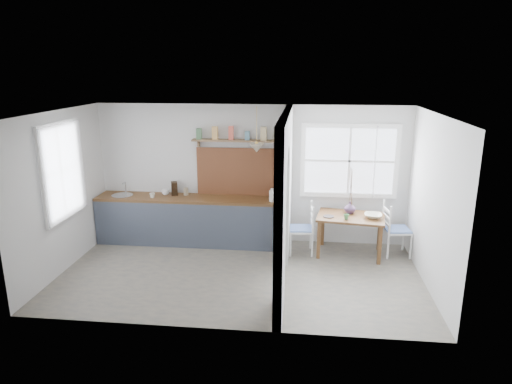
# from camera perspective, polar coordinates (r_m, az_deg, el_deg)

# --- Properties ---
(floor) EXTENTS (5.80, 3.20, 0.01)m
(floor) POSITION_cam_1_polar(r_m,az_deg,el_deg) (7.51, -2.03, -10.28)
(floor) COLOR gray
(floor) RESTS_ON ground
(ceiling) EXTENTS (5.80, 3.20, 0.01)m
(ceiling) POSITION_cam_1_polar(r_m,az_deg,el_deg) (6.80, -2.24, 9.87)
(ceiling) COLOR silver
(ceiling) RESTS_ON walls
(walls) EXTENTS (5.81, 3.21, 2.60)m
(walls) POSITION_cam_1_polar(r_m,az_deg,el_deg) (7.05, -2.13, -0.71)
(walls) COLOR silver
(walls) RESTS_ON floor
(partition) EXTENTS (0.12, 3.20, 2.60)m
(partition) POSITION_cam_1_polar(r_m,az_deg,el_deg) (7.00, 3.61, 0.44)
(partition) COLOR silver
(partition) RESTS_ON floor
(kitchen_window) EXTENTS (0.10, 1.16, 1.50)m
(kitchen_window) POSITION_cam_1_polar(r_m,az_deg,el_deg) (7.89, -23.27, 2.41)
(kitchen_window) COLOR white
(kitchen_window) RESTS_ON walls
(nook_window) EXTENTS (1.76, 0.10, 1.30)m
(nook_window) POSITION_cam_1_polar(r_m,az_deg,el_deg) (8.46, 11.59, 3.81)
(nook_window) COLOR white
(nook_window) RESTS_ON walls
(counter) EXTENTS (3.50, 0.60, 0.90)m
(counter) POSITION_cam_1_polar(r_m,az_deg,el_deg) (8.76, -8.17, -3.39)
(counter) COLOR brown
(counter) RESTS_ON floor
(sink) EXTENTS (0.40, 0.40, 0.02)m
(sink) POSITION_cam_1_polar(r_m,az_deg,el_deg) (9.01, -16.36, -0.44)
(sink) COLOR #B7B8B9
(sink) RESTS_ON counter
(backsplash) EXTENTS (1.65, 0.03, 0.90)m
(backsplash) POSITION_cam_1_polar(r_m,az_deg,el_deg) (8.57, -1.98, 2.56)
(backsplash) COLOR brown
(backsplash) RESTS_ON walls
(shelf) EXTENTS (1.75, 0.20, 0.21)m
(shelf) POSITION_cam_1_polar(r_m,az_deg,el_deg) (8.37, -2.11, 6.76)
(shelf) COLOR #8A654B
(shelf) RESTS_ON walls
(pendant_lamp) EXTENTS (0.26, 0.26, 0.16)m
(pendant_lamp) POSITION_cam_1_polar(r_m,az_deg,el_deg) (8.01, 0.08, 5.53)
(pendant_lamp) COLOR beige
(pendant_lamp) RESTS_ON ceiling
(utensil_rail) EXTENTS (0.02, 0.50, 0.02)m
(utensil_rail) POSITION_cam_1_polar(r_m,az_deg,el_deg) (7.82, 3.24, 2.04)
(utensil_rail) COLOR #B7B8B9
(utensil_rail) RESTS_ON partition
(dining_table) EXTENTS (1.25, 0.92, 0.72)m
(dining_table) POSITION_cam_1_polar(r_m,az_deg,el_deg) (8.32, 11.64, -5.29)
(dining_table) COLOR brown
(dining_table) RESTS_ON floor
(chair_left) EXTENTS (0.45, 0.45, 0.92)m
(chair_left) POSITION_cam_1_polar(r_m,az_deg,el_deg) (8.22, 5.65, -4.54)
(chair_left) COLOR white
(chair_left) RESTS_ON floor
(chair_right) EXTENTS (0.49, 0.49, 0.96)m
(chair_right) POSITION_cam_1_polar(r_m,az_deg,el_deg) (8.46, 17.21, -4.45)
(chair_right) COLOR white
(chair_right) RESTS_ON floor
(kettle) EXTENTS (0.20, 0.17, 0.23)m
(kettle) POSITION_cam_1_polar(r_m,az_deg,el_deg) (8.23, 2.16, -0.38)
(kettle) COLOR white
(kettle) RESTS_ON counter
(mug_a) EXTENTS (0.12, 0.12, 0.09)m
(mug_a) POSITION_cam_1_polar(r_m,az_deg,el_deg) (8.68, -12.84, -0.42)
(mug_a) COLOR white
(mug_a) RESTS_ON counter
(mug_b) EXTENTS (0.18, 0.18, 0.11)m
(mug_b) POSITION_cam_1_polar(r_m,az_deg,el_deg) (8.83, -11.24, -0.01)
(mug_b) COLOR white
(mug_b) RESTS_ON counter
(knife_block) EXTENTS (0.16, 0.19, 0.25)m
(knife_block) POSITION_cam_1_polar(r_m,az_deg,el_deg) (8.78, -10.16, 0.44)
(knife_block) COLOR black
(knife_block) RESTS_ON counter
(jar) EXTENTS (0.11, 0.11, 0.14)m
(jar) POSITION_cam_1_polar(r_m,az_deg,el_deg) (8.74, -8.75, 0.07)
(jar) COLOR tan
(jar) RESTS_ON counter
(towel_magenta) EXTENTS (0.02, 0.03, 0.54)m
(towel_magenta) POSITION_cam_1_polar(r_m,az_deg,el_deg) (8.23, 2.93, -5.84)
(towel_magenta) COLOR #A91135
(towel_magenta) RESTS_ON counter
(towel_orange) EXTENTS (0.02, 0.03, 0.53)m
(towel_orange) POSITION_cam_1_polar(r_m,az_deg,el_deg) (8.22, 2.92, -6.05)
(towel_orange) COLOR orange
(towel_orange) RESTS_ON counter
(bowl) EXTENTS (0.33, 0.33, 0.07)m
(bowl) POSITION_cam_1_polar(r_m,az_deg,el_deg) (8.17, 14.44, -2.90)
(bowl) COLOR white
(bowl) RESTS_ON dining_table
(table_cup) EXTENTS (0.12, 0.12, 0.09)m
(table_cup) POSITION_cam_1_polar(r_m,az_deg,el_deg) (7.99, 11.22, -3.07)
(table_cup) COLOR #4E9557
(table_cup) RESTS_ON dining_table
(plate) EXTENTS (0.19, 0.19, 0.02)m
(plate) POSITION_cam_1_polar(r_m,az_deg,el_deg) (8.08, 9.07, -3.03)
(plate) COLOR #322A2A
(plate) RESTS_ON dining_table
(vase) EXTENTS (0.24, 0.24, 0.21)m
(vase) POSITION_cam_1_polar(r_m,az_deg,el_deg) (8.31, 11.66, -1.91)
(vase) COLOR #4B3354
(vase) RESTS_ON dining_table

